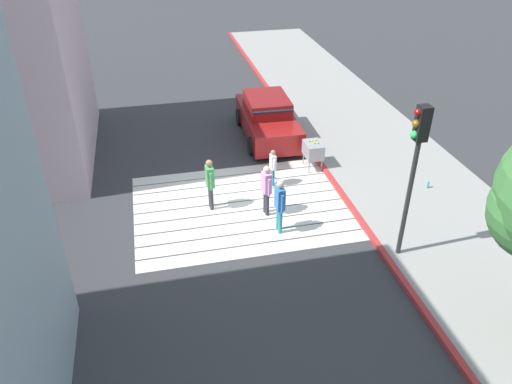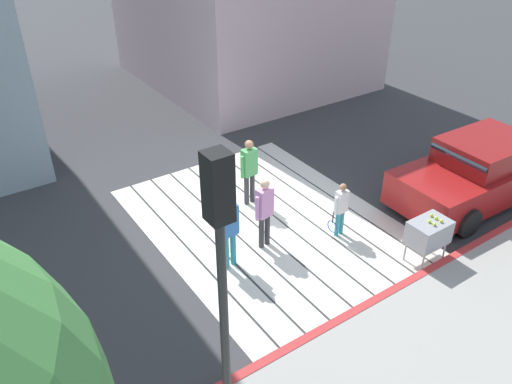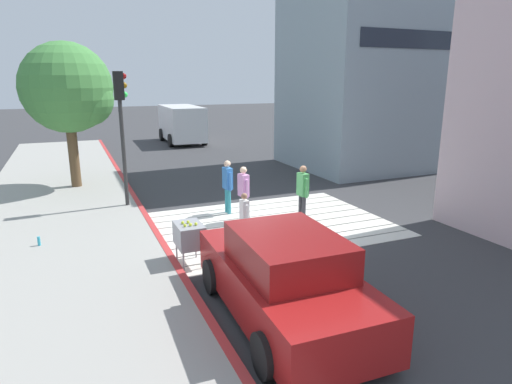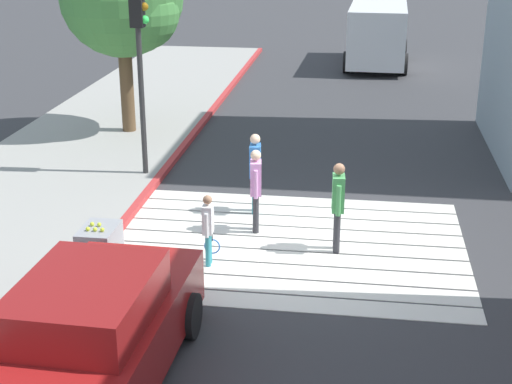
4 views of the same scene
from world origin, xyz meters
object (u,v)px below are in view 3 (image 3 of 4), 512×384
(van_down_street, at_px, (182,123))
(water_bottle, at_px, (39,241))
(car_parked_near_curb, at_px, (284,279))
(traffic_light_corner, at_px, (121,112))
(pedestrian_adult_lead, at_px, (244,190))
(pedestrian_adult_side, at_px, (303,189))
(tennis_ball_cart, at_px, (189,235))
(street_tree, at_px, (70,90))
(pedestrian_child_with_racket, at_px, (244,215))
(pedestrian_adult_trailing, at_px, (228,183))

(van_down_street, distance_m, water_bottle, 18.65)
(car_parked_near_curb, bearing_deg, van_down_street, 80.50)
(traffic_light_corner, distance_m, pedestrian_adult_lead, 4.48)
(traffic_light_corner, bearing_deg, pedestrian_adult_side, -37.06)
(van_down_street, distance_m, tennis_ball_cart, 19.76)
(pedestrian_adult_lead, distance_m, pedestrian_adult_side, 1.69)
(street_tree, height_order, pedestrian_child_with_racket, street_tree)
(tennis_ball_cart, distance_m, pedestrian_adult_trailing, 3.92)
(pedestrian_adult_lead, distance_m, pedestrian_adult_trailing, 0.95)
(tennis_ball_cart, relative_size, water_bottle, 4.63)
(traffic_light_corner, distance_m, pedestrian_adult_trailing, 3.87)
(van_down_street, height_order, water_bottle, van_down_street)
(pedestrian_adult_side, bearing_deg, street_tree, 130.86)
(pedestrian_adult_trailing, height_order, pedestrian_child_with_racket, pedestrian_adult_trailing)
(traffic_light_corner, height_order, tennis_ball_cart, traffic_light_corner)
(tennis_ball_cart, height_order, pedestrian_child_with_racket, pedestrian_child_with_racket)
(pedestrian_child_with_racket, bearing_deg, pedestrian_adult_lead, 69.02)
(car_parked_near_curb, height_order, pedestrian_adult_trailing, pedestrian_adult_trailing)
(car_parked_near_curb, relative_size, pedestrian_child_with_racket, 3.40)
(traffic_light_corner, bearing_deg, street_tree, 111.83)
(car_parked_near_curb, distance_m, pedestrian_adult_trailing, 6.26)
(pedestrian_adult_trailing, bearing_deg, traffic_light_corner, 147.42)
(pedestrian_adult_side, xyz_separation_m, pedestrian_child_with_racket, (-2.14, -0.88, -0.24))
(car_parked_near_curb, relative_size, traffic_light_corner, 1.03)
(traffic_light_corner, distance_m, water_bottle, 4.66)
(van_down_street, height_order, traffic_light_corner, traffic_light_corner)
(street_tree, xyz_separation_m, pedestrian_adult_trailing, (4.09, -5.09, -2.67))
(street_tree, bearing_deg, pedestrian_child_with_racket, -64.32)
(van_down_street, height_order, pedestrian_adult_trailing, van_down_street)
(traffic_light_corner, bearing_deg, pedestrian_adult_lead, -42.92)
(car_parked_near_curb, relative_size, pedestrian_adult_side, 2.64)
(street_tree, relative_size, tennis_ball_cart, 5.23)
(pedestrian_child_with_racket, bearing_deg, tennis_ball_cart, -152.95)
(traffic_light_corner, distance_m, pedestrian_adult_side, 5.95)
(car_parked_near_curb, xyz_separation_m, pedestrian_adult_lead, (1.32, 5.21, 0.21))
(car_parked_near_curb, xyz_separation_m, pedestrian_adult_side, (2.88, 4.54, 0.23))
(street_tree, bearing_deg, van_down_street, 58.60)
(car_parked_near_curb, height_order, pedestrian_adult_lead, pedestrian_adult_lead)
(van_down_street, relative_size, water_bottle, 23.92)
(tennis_ball_cart, distance_m, water_bottle, 3.89)
(traffic_light_corner, relative_size, pedestrian_child_with_racket, 3.31)
(pedestrian_adult_trailing, distance_m, pedestrian_adult_side, 2.33)
(van_down_street, bearing_deg, pedestrian_adult_lead, -97.99)
(pedestrian_adult_lead, bearing_deg, traffic_light_corner, 137.08)
(traffic_light_corner, relative_size, water_bottle, 19.27)
(van_down_street, bearing_deg, water_bottle, -114.46)
(car_parked_near_curb, xyz_separation_m, pedestrian_child_with_racket, (0.73, 3.66, -0.01))
(pedestrian_adult_trailing, relative_size, pedestrian_child_with_racket, 1.29)
(van_down_street, xyz_separation_m, traffic_light_corner, (-5.27, -14.14, 1.76))
(traffic_light_corner, bearing_deg, tennis_ball_cart, -82.39)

